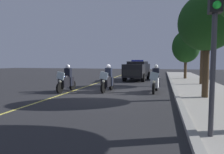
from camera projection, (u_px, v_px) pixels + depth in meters
ground_plane at (110, 92)px, 12.59m from camera, size 80.00×80.00×0.00m
curb_strip at (176, 93)px, 11.63m from camera, size 48.00×0.24×0.15m
sidewalk_strip at (212, 95)px, 11.17m from camera, size 48.00×3.60×0.10m
lane_stripe_center at (73, 91)px, 13.18m from camera, size 48.00×0.12×0.01m
police_motorcycle_lead_left at (67, 81)px, 12.74m from camera, size 2.14×0.62×1.72m
police_motorcycle_lead_right at (108, 80)px, 12.83m from camera, size 2.14×0.62×1.72m
police_motorcycle_trailing at (155, 81)px, 12.43m from camera, size 2.14×0.62×1.72m
police_suv at (137, 70)px, 20.58m from camera, size 5.03×2.38×2.05m
traffic_light at (215, 20)px, 4.67m from camera, size 0.38×0.28×3.78m
tree_mid_block at (207, 23)px, 9.95m from camera, size 2.80×2.80×5.12m
tree_far_back at (203, 28)px, 15.87m from camera, size 2.73×2.73×5.77m
tree_behind_suv at (186, 47)px, 21.35m from camera, size 2.84×2.84×5.05m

